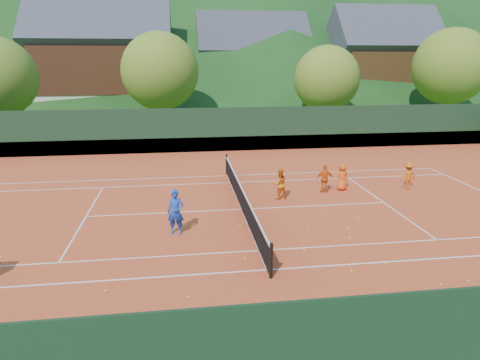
{
  "coord_description": "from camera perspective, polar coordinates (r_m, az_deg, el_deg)",
  "views": [
    {
      "loc": [
        -2.44,
        -16.99,
        6.19
      ],
      "look_at": [
        -0.08,
        0.0,
        1.32
      ],
      "focal_mm": 32.0,
      "sensor_mm": 36.0,
      "label": 1
    }
  ],
  "objects": [
    {
      "name": "tennis_ball_12",
      "position": [
        15.49,
        12.71,
        -7.9
      ],
      "size": [
        0.07,
        0.07,
        0.07
      ],
      "primitive_type": "sphere",
      "color": "yellow",
      "rests_on": "clay_court"
    },
    {
      "name": "coach",
      "position": [
        15.68,
        -8.58,
        -4.23
      ],
      "size": [
        0.67,
        0.49,
        1.67
      ],
      "primitive_type": "imported",
      "rotation": [
        0.0,
        0.0,
        -0.17
      ],
      "color": "#1B44B5",
      "rests_on": "clay_court"
    },
    {
      "name": "tennis_ball_13",
      "position": [
        13.85,
        0.72,
        -10.45
      ],
      "size": [
        0.07,
        0.07,
        0.07
      ],
      "primitive_type": "sphere",
      "color": "yellow",
      "rests_on": "clay_court"
    },
    {
      "name": "tennis_ball_24",
      "position": [
        14.29,
        18.84,
        -10.49
      ],
      "size": [
        0.07,
        0.07,
        0.07
      ],
      "primitive_type": "sphere",
      "color": "yellow",
      "rests_on": "clay_court"
    },
    {
      "name": "student_d",
      "position": [
        22.43,
        21.51,
        0.53
      ],
      "size": [
        0.92,
        0.61,
        1.33
      ],
      "primitive_type": "imported",
      "rotation": [
        0.0,
        0.0,
        3.28
      ],
      "color": "#D96013",
      "rests_on": "clay_court"
    },
    {
      "name": "tennis_ball_17",
      "position": [
        14.58,
        8.55,
        -9.22
      ],
      "size": [
        0.07,
        0.07,
        0.07
      ],
      "primitive_type": "sphere",
      "color": "yellow",
      "rests_on": "clay_court"
    },
    {
      "name": "tennis_ball_21",
      "position": [
        15.9,
        -29.27,
        -9.0
      ],
      "size": [
        0.07,
        0.07,
        0.07
      ],
      "primitive_type": "sphere",
      "color": "yellow",
      "rests_on": "clay_court"
    },
    {
      "name": "tennis_ball_4",
      "position": [
        17.84,
        15.41,
        -4.86
      ],
      "size": [
        0.07,
        0.07,
        0.07
      ],
      "primitive_type": "sphere",
      "color": "yellow",
      "rests_on": "clay_court"
    },
    {
      "name": "tennis_ball_18",
      "position": [
        13.64,
        25.18,
        -12.52
      ],
      "size": [
        0.07,
        0.07,
        0.07
      ],
      "primitive_type": "sphere",
      "color": "yellow",
      "rests_on": "clay_court"
    },
    {
      "name": "tennis_ball_10",
      "position": [
        11.93,
        -6.83,
        -15.22
      ],
      "size": [
        0.07,
        0.07,
        0.07
      ],
      "primitive_type": "sphere",
      "color": "yellow",
      "rests_on": "clay_court"
    },
    {
      "name": "student_c",
      "position": [
        21.28,
        13.46,
        0.39
      ],
      "size": [
        0.68,
        0.49,
        1.31
      ],
      "primitive_type": "imported",
      "rotation": [
        0.0,
        0.0,
        3.26
      ],
      "color": "#FF5816",
      "rests_on": "clay_court"
    },
    {
      "name": "tennis_ball_8",
      "position": [
        10.61,
        1.81,
        -19.49
      ],
      "size": [
        0.07,
        0.07,
        0.07
      ],
      "primitive_type": "sphere",
      "color": "yellow",
      "rests_on": "clay_court"
    },
    {
      "name": "court_lines",
      "position": [
        18.24,
        0.24,
        -3.91
      ],
      "size": [
        23.83,
        11.03,
        0.0
      ],
      "color": "silver",
      "rests_on": "clay_court"
    },
    {
      "name": "chalet_right",
      "position": [
        52.08,
        18.19,
        14.08
      ],
      "size": [
        11.5,
        8.82,
        11.91
      ],
      "color": "beige",
      "rests_on": "ground"
    },
    {
      "name": "ground",
      "position": [
        18.24,
        0.24,
        -3.98
      ],
      "size": [
        400.0,
        400.0,
        0.0
      ],
      "primitive_type": "plane",
      "color": "#274E18",
      "rests_on": "ground"
    },
    {
      "name": "tennis_ball_23",
      "position": [
        16.51,
        9.15,
        -6.18
      ],
      "size": [
        0.07,
        0.07,
        0.07
      ],
      "primitive_type": "sphere",
      "color": "yellow",
      "rests_on": "clay_court"
    },
    {
      "name": "tennis_ball_5",
      "position": [
        11.07,
        13.38,
        -18.31
      ],
      "size": [
        0.07,
        0.07,
        0.07
      ],
      "primitive_type": "sphere",
      "color": "yellow",
      "rests_on": "clay_court"
    },
    {
      "name": "perimeter_fence",
      "position": [
        17.85,
        0.25,
        -0.15
      ],
      "size": [
        40.4,
        24.24,
        3.0
      ],
      "color": "black",
      "rests_on": "clay_court"
    },
    {
      "name": "student_b",
      "position": [
        20.68,
        11.24,
        0.17
      ],
      "size": [
        0.82,
        0.38,
        1.38
      ],
      "primitive_type": "imported",
      "rotation": [
        0.0,
        0.0,
        3.08
      ],
      "color": "orange",
      "rests_on": "clay_court"
    },
    {
      "name": "tree_b",
      "position": [
        37.03,
        -10.64,
        14.06
      ],
      "size": [
        6.4,
        6.4,
        8.4
      ],
      "color": "#41291A",
      "rests_on": "ground"
    },
    {
      "name": "tennis_ball_7",
      "position": [
        15.81,
        14.4,
        -7.51
      ],
      "size": [
        0.07,
        0.07,
        0.07
      ],
      "primitive_type": "sphere",
      "color": "yellow",
      "rests_on": "clay_court"
    },
    {
      "name": "tennis_ball_27",
      "position": [
        12.67,
        -17.45,
        -13.93
      ],
      "size": [
        0.07,
        0.07,
        0.07
      ],
      "primitive_type": "sphere",
      "color": "yellow",
      "rests_on": "clay_court"
    },
    {
      "name": "tennis_net",
      "position": [
        18.07,
        0.25,
        -2.43
      ],
      "size": [
        0.1,
        12.07,
        1.1
      ],
      "color": "black",
      "rests_on": "clay_court"
    },
    {
      "name": "tennis_ball_20",
      "position": [
        16.38,
        0.03,
        -6.14
      ],
      "size": [
        0.07,
        0.07,
        0.07
      ],
      "primitive_type": "sphere",
      "color": "yellow",
      "rests_on": "clay_court"
    },
    {
      "name": "tennis_ball_19",
      "position": [
        11.41,
        23.31,
        -18.13
      ],
      "size": [
        0.07,
        0.07,
        0.07
      ],
      "primitive_type": "sphere",
      "color": "yellow",
      "rests_on": "clay_court"
    },
    {
      "name": "student_a",
      "position": [
        19.47,
        5.3,
        -0.52
      ],
      "size": [
        0.76,
        0.64,
        1.41
      ],
      "primitive_type": "imported",
      "rotation": [
        0.0,
        0.0,
        3.31
      ],
      "color": "orange",
      "rests_on": "clay_court"
    },
    {
      "name": "chalet_left",
      "position": [
        47.6,
        -17.62,
        14.49
      ],
      "size": [
        13.8,
        9.93,
        12.92
      ],
      "color": "beige",
      "rests_on": "ground"
    },
    {
      "name": "tree_d",
      "position": [
        44.33,
        26.32,
        13.41
      ],
      "size": [
        6.8,
        6.8,
        8.93
      ],
      "color": "#402919",
      "rests_on": "ground"
    },
    {
      "name": "tennis_ball_15",
      "position": [
        11.78,
        7.28,
        -15.69
      ],
      "size": [
        0.07,
        0.07,
        0.07
      ],
      "primitive_type": "sphere",
      "color": "yellow",
      "rests_on": "clay_court"
    },
    {
      "name": "tree_c",
      "position": [
        38.11,
        11.45,
        13.08
      ],
      "size": [
        5.6,
        5.6,
        7.35
      ],
      "color": "#3D2618",
      "rests_on": "ground"
    },
    {
      "name": "clay_court",
      "position": [
        18.24,
        0.24,
        -3.95
      ],
      "size": [
        40.0,
        24.0,
        0.02
      ],
      "primitive_type": "cube",
      "color": "#C2431F",
      "rests_on": "ground"
    },
    {
      "name": "tennis_ball_3",
      "position": [
        13.03,
        27.89,
        -14.27
      ],
      "size": [
        0.07,
        0.07,
        0.07
      ],
      "primitive_type": "sphere",
      "color": "yellow",
      "rests_on": "clay_court"
    },
    {
      "name": "tennis_ball_22",
      "position": [
        16.64,
        14.25,
        -6.3
      ],
      "size": [
        0.07,
        0.07,
        0.07
      ],
      "primitive_type": "sphere",
      "color": "yellow",
      "rests_on": "clay_court"
    },
    {
      "name": "tennis_ball_2",
      "position": [
        14.21,
        28.16,
        -11.76
      ],
      "size": [
        0.07,
        0.07,
        0.07
      ],
      "primitive_type": "sphere",
      "color": "yellow",
      "rests_on": "clay_court"
    },
    {
      "name": "tennis_ball_6",
      "position": [
        18.07,
        11.05,
        -4.3
      ],
      "size": [
        0.07,
        0.07,
        0.07
      ],
      "primitive_type": "sphere",
      "color": "yellow",
      "rests_on": "clay_court"
    },
    {
      "name": "chalet_mid",
      "position": [
        51.69,
        1.54,
        14.52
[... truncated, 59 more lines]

